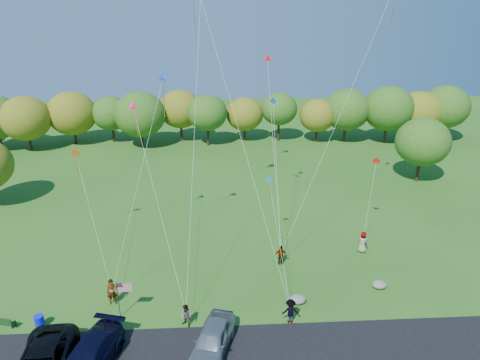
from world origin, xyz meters
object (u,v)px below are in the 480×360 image
object	(u,v)px
flyer_b	(186,316)
park_bench	(1,322)
flyer_e	(363,242)
flyer_a	(112,292)
flyer_d	(281,255)
flyer_c	(290,311)
trash_barrel	(40,322)
minivan_navy	(88,359)
minivan_silver	(212,340)

from	to	relation	value
flyer_b	park_bench	bearing A→B (deg)	-142.92
flyer_e	park_bench	size ratio (longest dim) A/B	1.17
flyer_a	flyer_e	size ratio (longest dim) A/B	1.04
flyer_d	park_bench	size ratio (longest dim) A/B	1.06
flyer_c	trash_barrel	bearing A→B (deg)	-0.18
flyer_c	trash_barrel	size ratio (longest dim) A/B	1.95
minivan_navy	park_bench	distance (m)	7.48
minivan_navy	flyer_a	size ratio (longest dim) A/B	2.94
minivan_silver	park_bench	distance (m)	13.58
flyer_e	trash_barrel	size ratio (longest dim) A/B	2.08
minivan_navy	trash_barrel	size ratio (longest dim) A/B	6.39
minivan_navy	minivan_silver	world-z (taller)	minivan_navy
flyer_a	flyer_d	world-z (taller)	flyer_a
park_bench	minivan_navy	bearing A→B (deg)	-14.40
minivan_silver	park_bench	world-z (taller)	minivan_silver
flyer_d	flyer_e	bearing A→B (deg)	-166.28
minivan_silver	flyer_b	distance (m)	2.80
flyer_c	flyer_d	distance (m)	6.64
trash_barrel	minivan_silver	bearing A→B (deg)	-13.69
flyer_a	flyer_e	distance (m)	19.91
minivan_navy	trash_barrel	xyz separation A→B (m)	(-4.08, 3.73, -0.44)
minivan_navy	flyer_d	size ratio (longest dim) A/B	3.39
flyer_e	flyer_a	bearing A→B (deg)	45.94
flyer_d	trash_barrel	world-z (taller)	flyer_d
flyer_b	park_bench	distance (m)	11.66
flyer_d	flyer_c	bearing A→B (deg)	88.93
minivan_navy	flyer_e	distance (m)	22.29
flyer_b	park_bench	xyz separation A→B (m)	(-11.64, 0.45, -0.32)
flyer_b	flyer_d	bearing A→B (deg)	82.73
minivan_navy	flyer_c	size ratio (longest dim) A/B	3.28
flyer_b	flyer_e	size ratio (longest dim) A/B	0.87
minivan_navy	minivan_silver	xyz separation A→B (m)	(6.85, 1.07, -0.00)
flyer_b	flyer_e	bearing A→B (deg)	69.28
minivan_silver	flyer_e	world-z (taller)	flyer_e
flyer_a	flyer_c	size ratio (longest dim) A/B	1.12
flyer_e	park_bench	distance (m)	26.73
flyer_c	park_bench	xyz separation A→B (m)	(-18.28, 0.45, -0.38)
minivan_navy	flyer_b	xyz separation A→B (m)	(5.19, 3.32, -0.08)
flyer_a	minivan_navy	bearing A→B (deg)	-96.59
park_bench	trash_barrel	xyz separation A→B (m)	(2.37, -0.04, -0.03)
flyer_b	flyer_d	distance (m)	9.63
minivan_silver	flyer_a	world-z (taller)	flyer_a
flyer_b	trash_barrel	distance (m)	9.29
minivan_navy	flyer_e	size ratio (longest dim) A/B	3.06
flyer_c	flyer_d	xyz separation A→B (m)	(0.36, 6.63, -0.03)
minivan_navy	trash_barrel	bearing A→B (deg)	152.58
flyer_d	flyer_e	distance (m)	7.12
minivan_silver	flyer_c	distance (m)	5.46
flyer_c	flyer_e	size ratio (longest dim) A/B	0.93
flyer_b	flyer_c	world-z (taller)	flyer_c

